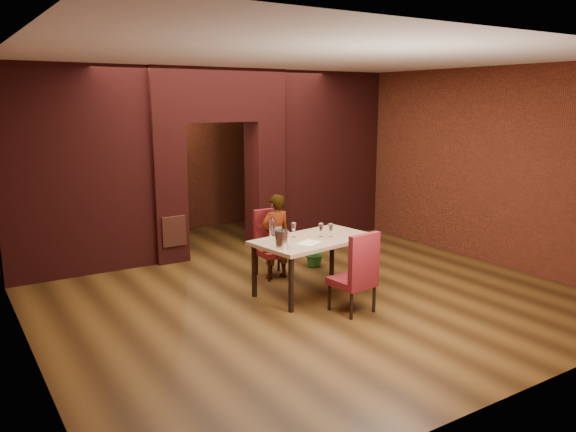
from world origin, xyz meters
The scene contains 25 objects.
floor centered at (0.00, 0.00, 0.00)m, with size 8.00×8.00×0.00m, color #4E3213.
ceiling centered at (0.00, 0.00, 3.20)m, with size 7.00×8.00×0.04m, color silver.
wall_back centered at (0.00, 4.00, 1.60)m, with size 7.00×0.04×3.20m, color maroon.
wall_front centered at (0.00, -4.00, 1.60)m, with size 7.00×0.04×3.20m, color maroon.
wall_left centered at (-3.50, 0.00, 1.60)m, with size 0.04×8.00×3.20m, color maroon.
wall_right centered at (3.50, 0.00, 1.60)m, with size 0.04×8.00×3.20m, color maroon.
pillar_left centered at (-0.95, 2.00, 1.15)m, with size 0.55×0.55×2.30m, color maroon.
pillar_right centered at (0.95, 2.00, 1.15)m, with size 0.55×0.55×2.30m, color maroon.
lintel centered at (0.00, 2.00, 2.75)m, with size 2.45×0.55×0.90m, color maroon.
wing_wall_left centered at (-2.36, 2.00, 1.60)m, with size 2.27×0.35×3.20m, color maroon.
wing_wall_right centered at (2.36, 2.00, 1.60)m, with size 2.27×0.35×3.20m, color maroon.
vent_panel centered at (-0.95, 1.71, 0.55)m, with size 0.40×0.03×0.50m, color #9C452D.
rear_door centered at (-0.40, 3.94, 1.05)m, with size 0.90×0.08×2.10m, color black.
rear_door_frame centered at (-0.40, 3.90, 1.05)m, with size 1.02×0.04×2.22m, color black.
dining_table centered at (0.18, -0.67, 0.39)m, with size 1.67×0.94×0.78m, color tan.
chair_far centered at (0.08, 0.24, 0.51)m, with size 0.47×0.47×1.02m, color maroon.
chair_near centered at (0.16, -1.55, 0.53)m, with size 0.48×0.48×1.06m, color maroon.
person_seated centered at (0.06, 0.15, 0.65)m, with size 0.47×0.31×1.30m, color white.
wine_glass_a centered at (-0.03, -0.48, 0.89)m, with size 0.08×0.08×0.20m, color white, non-canonical shape.
wine_glass_b centered at (0.30, -0.67, 0.88)m, with size 0.08×0.08×0.19m, color white, non-canonical shape.
wine_glass_c centered at (0.42, -0.75, 0.88)m, with size 0.08×0.08×0.19m, color white, non-canonical shape.
tasting_sheet centered at (-0.03, -0.86, 0.79)m, with size 0.31×0.23×0.00m, color white.
wine_bucket centered at (-0.47, -0.88, 0.90)m, with size 0.18×0.18×0.22m, color silver.
water_bottle centered at (-0.37, -0.47, 0.94)m, with size 0.07×0.07×0.32m, color white.
potted_plant centered at (0.91, 0.35, 0.24)m, with size 0.42×0.37×0.47m, color #235B1D.
Camera 1 is at (-4.20, -6.87, 2.66)m, focal length 35.00 mm.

